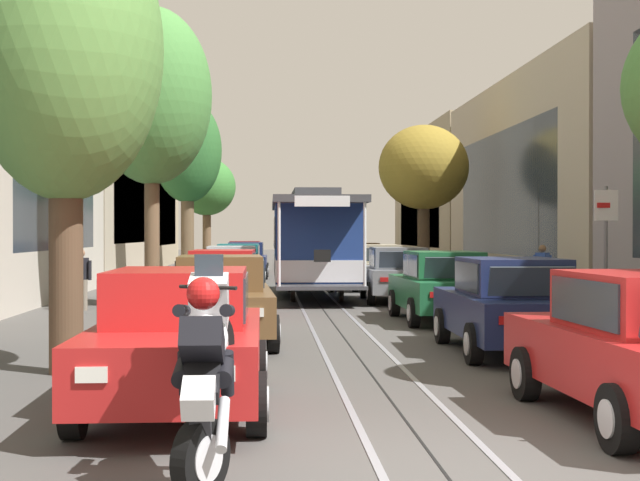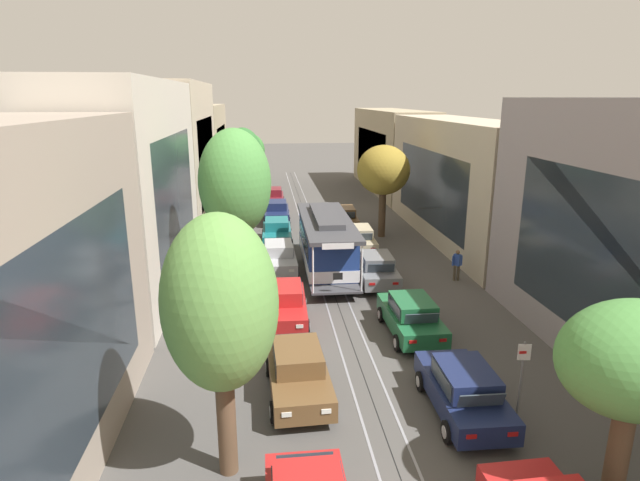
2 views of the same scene
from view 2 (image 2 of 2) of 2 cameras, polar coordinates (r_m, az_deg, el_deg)
ground_plane at (r=30.77m, az=0.15°, el=-2.03°), size 160.00×160.00×0.00m
trolley_track_rails at (r=34.43m, az=-0.54°, el=-0.12°), size 1.14×66.35×0.01m
building_facade_left at (r=35.29m, az=-17.54°, el=7.40°), size 5.99×58.05×10.33m
building_facade_right at (r=34.63m, az=16.00°, el=6.51°), size 4.60×58.05×9.23m
parked_car_brown_second_left at (r=17.09m, az=-2.40°, el=-14.17°), size 2.12×4.41×1.58m
parked_car_red_mid_left at (r=22.21m, az=-3.94°, el=-6.93°), size 2.07×4.39×1.58m
parked_car_silver_fourth_left at (r=28.50m, az=-4.54°, el=-1.83°), size 2.03×4.37×1.58m
parked_car_teal_fifth_left at (r=33.96m, az=-4.75°, el=0.99°), size 2.06×4.39×1.58m
parked_car_navy_sixth_left at (r=39.97m, az=-4.77°, el=3.20°), size 2.05×4.38×1.58m
parked_car_maroon_far_left at (r=45.72m, az=-5.17°, el=4.74°), size 2.05×4.38×1.58m
parked_car_navy_second_right at (r=16.72m, az=15.45°, el=-15.49°), size 2.04×4.38×1.58m
parked_car_green_mid_right at (r=21.29m, az=9.97°, el=-8.16°), size 2.04×4.38×1.58m
parked_car_grey_fourth_right at (r=26.71m, az=6.17°, el=-3.07°), size 2.10×4.40×1.58m
parked_car_beige_fifth_right at (r=32.20m, az=4.22°, el=0.20°), size 2.09×4.40×1.58m
parked_car_brown_sixth_right at (r=37.87m, az=2.62°, el=2.55°), size 2.10×4.41×1.58m
street_tree_kerb_left_near at (r=12.44m, az=-10.89°, el=-7.05°), size 2.74×2.93×6.77m
street_tree_kerb_left_second at (r=23.19m, az=-9.31°, el=6.18°), size 3.18×3.33×7.99m
street_tree_kerb_left_mid at (r=35.32m, az=-8.42°, el=8.61°), size 2.73×2.36×7.33m
street_tree_kerb_left_fourth at (r=49.19m, az=-7.95°, el=9.72°), size 3.17×2.94×6.10m
street_tree_kerb_right_near at (r=13.31m, az=31.22°, el=-11.33°), size 3.38×2.74×5.12m
street_tree_kerb_right_second at (r=35.13m, az=6.97°, el=7.60°), size 3.52×3.55×6.22m
cable_car_trolley at (r=28.11m, az=0.66°, el=-0.20°), size 2.60×9.14×3.28m
pedestrian_on_left_pavement at (r=23.88m, az=-13.06°, el=-5.44°), size 0.55×0.42×1.58m
pedestrian_on_right_pavement at (r=27.85m, az=14.80°, el=-2.45°), size 0.55×0.42×1.65m
fire_hydrant at (r=18.96m, az=-7.42°, el=-12.40°), size 0.40×0.22×0.84m
street_sign_post at (r=16.11m, az=21.22°, el=-13.63°), size 0.36×0.09×2.73m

